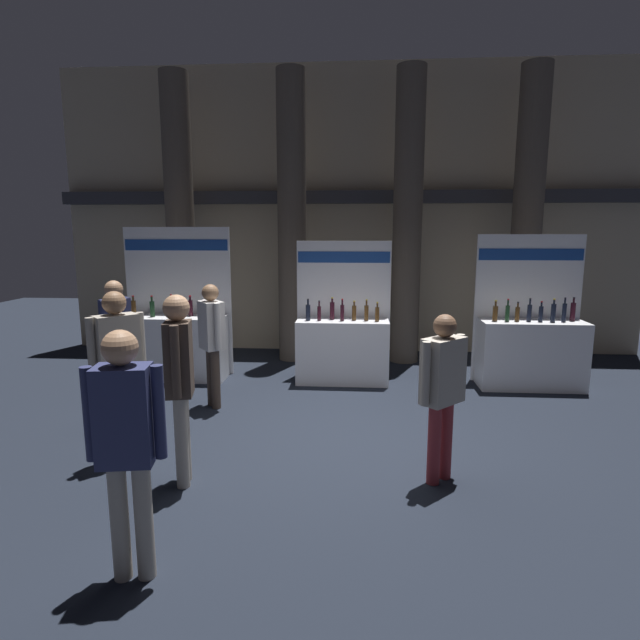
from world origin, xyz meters
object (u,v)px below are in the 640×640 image
exhibitor_booth_0 (175,340)px  visitor_0 (117,334)px  visitor_6 (118,360)px  trash_bin (123,407)px  visitor_5 (179,374)px  visitor_8 (442,383)px  visitor_1 (126,435)px  exhibitor_booth_1 (343,345)px  exhibitor_booth_2 (530,348)px  visitor_3 (212,335)px

exhibitor_booth_0 → visitor_0: (-0.17, -1.61, 0.43)m
visitor_6 → trash_bin: bearing=69.0°
trash_bin → visitor_5: bearing=-45.3°
exhibitor_booth_0 → visitor_8: 5.02m
visitor_6 → visitor_1: bearing=-109.4°
trash_bin → visitor_0: 1.11m
exhibitor_booth_1 → exhibitor_booth_2: (2.90, -0.09, 0.02)m
visitor_0 → visitor_1: same height
exhibitor_booth_1 → visitor_1: 5.04m
visitor_0 → visitor_6: bearing=39.4°
exhibitor_booth_0 → visitor_3: size_ratio=1.45×
visitor_3 → exhibitor_booth_0: bearing=-0.6°
trash_bin → visitor_1: size_ratio=0.38×
trash_bin → visitor_1: 2.87m
visitor_6 → visitor_8: 3.28m
exhibitor_booth_1 → visitor_5: size_ratio=1.23×
visitor_0 → visitor_3: bearing=114.9°
visitor_3 → visitor_8: visitor_3 is taller
exhibitor_booth_0 → visitor_8: exhibitor_booth_0 is taller
visitor_1 → visitor_8: 2.82m
visitor_5 → visitor_8: (2.44, 0.23, -0.10)m
exhibitor_booth_2 → exhibitor_booth_1: bearing=178.2°
exhibitor_booth_0 → visitor_8: size_ratio=1.50×
visitor_3 → visitor_8: bearing=-162.4°
exhibitor_booth_2 → trash_bin: 5.90m
visitor_0 → visitor_6: size_ratio=0.98×
visitor_5 → visitor_8: bearing=-96.4°
exhibitor_booth_0 → exhibitor_booth_1: exhibitor_booth_0 is taller
trash_bin → visitor_0: (-0.39, 0.76, 0.72)m
exhibitor_booth_2 → visitor_5: bearing=-141.6°
exhibitor_booth_1 → trash_bin: bearing=-137.0°
trash_bin → visitor_8: visitor_8 is taller
trash_bin → visitor_0: size_ratio=0.38×
exhibitor_booth_1 → visitor_6: size_ratio=1.25×
exhibitor_booth_1 → visitor_8: 3.45m
visitor_5 → visitor_1: bearing=172.8°
visitor_3 → visitor_5: size_ratio=0.93×
exhibitor_booth_1 → visitor_0: exhibitor_booth_1 is taller
visitor_3 → visitor_8: 3.36m
visitor_0 → visitor_8: bearing=80.3°
visitor_8 → exhibitor_booth_0: bearing=95.1°
visitor_6 → visitor_0: bearing=70.0°
exhibitor_booth_2 → visitor_1: exhibitor_booth_2 is taller
exhibitor_booth_2 → visitor_8: (-1.86, -3.18, 0.36)m
visitor_3 → visitor_6: size_ratio=0.95×
visitor_0 → visitor_3: (1.20, 0.25, -0.04)m
trash_bin → visitor_3: (0.81, 1.01, 0.68)m
visitor_3 → visitor_6: bearing=125.4°
exhibitor_booth_1 → visitor_0: 3.37m
visitor_1 → visitor_3: 3.52m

